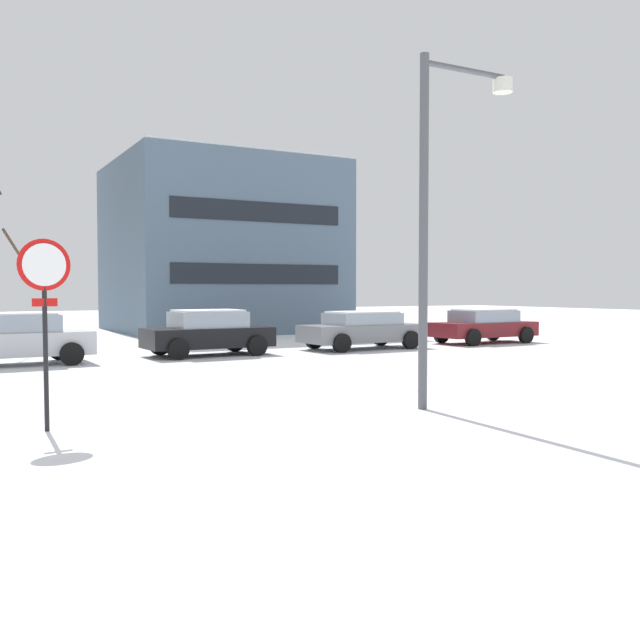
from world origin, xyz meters
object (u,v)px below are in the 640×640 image
Objects in this scene: street_lamp at (440,195)px; stop_sign at (45,296)px; parked_car_black at (208,332)px; parked_car_silver at (17,338)px; parked_car_maroon at (484,325)px; parked_car_gray at (362,329)px.

stop_sign is at bearing 169.98° from street_lamp.
stop_sign is 0.70× the size of parked_car_black.
street_lamp is 11.70m from parked_car_black.
street_lamp is 1.53× the size of parked_car_silver.
stop_sign is at bearing -150.05° from parked_car_maroon.
parked_car_silver is 16.79m from parked_car_maroon.
parked_car_maroon is at bearing 0.32° from parked_car_gray.
street_lamp is at bearing -10.02° from stop_sign.
parked_car_gray is (5.35, 11.07, -3.05)m from street_lamp.
street_lamp reaches higher than stop_sign.
parked_car_gray is at bearing -2.40° from parked_car_black.
street_lamp is 15.88m from parked_car_maroon.
parked_car_gray is (11.72, 9.94, -1.29)m from stop_sign.
stop_sign is 0.71× the size of parked_car_silver.
street_lamp reaches higher than parked_car_silver.
parked_car_black is at bearing 178.96° from parked_car_maroon.
stop_sign is 0.66× the size of parked_car_maroon.
stop_sign is at bearing -92.98° from parked_car_silver.
parked_car_silver is (0.52, 10.01, -1.24)m from stop_sign.
stop_sign is 20.02m from parked_car_maroon.
parked_car_maroon is at bearing 29.95° from stop_sign.
parked_car_black is 0.90× the size of parked_car_gray.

